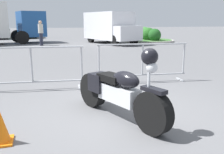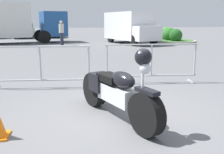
{
  "view_description": "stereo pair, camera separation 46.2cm",
  "coord_description": "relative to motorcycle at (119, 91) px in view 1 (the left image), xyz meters",
  "views": [
    {
      "loc": [
        -1.33,
        -4.17,
        1.67
      ],
      "look_at": [
        -0.04,
        0.15,
        0.65
      ],
      "focal_mm": 40.0,
      "sensor_mm": 36.0,
      "label": 1
    },
    {
      "loc": [
        -0.88,
        -4.28,
        1.67
      ],
      "look_at": [
        -0.04,
        0.15,
        0.65
      ],
      "focal_mm": 40.0,
      "sensor_mm": 36.0,
      "label": 2
    }
  ],
  "objects": [
    {
      "name": "motorcycle",
      "position": [
        0.0,
        0.0,
        0.0
      ],
      "size": [
        1.0,
        2.19,
        1.29
      ],
      "rotation": [
        0.0,
        0.0,
        -1.2
      ],
      "color": "black",
      "rests_on": "ground"
    },
    {
      "name": "pedestrian",
      "position": [
        -1.02,
        14.03,
        0.43
      ],
      "size": [
        0.48,
        0.48,
        1.69
      ],
      "rotation": [
        0.0,
        0.0,
        2.33
      ],
      "color": "#262838",
      "rests_on": "ground"
    },
    {
      "name": "parked_car_green",
      "position": [
        -2.12,
        22.82,
        0.19
      ],
      "size": [
        1.73,
        4.02,
        1.35
      ],
      "rotation": [
        0.0,
        0.0,
        1.6
      ],
      "color": "#236B38",
      "rests_on": "ground"
    },
    {
      "name": "ground_plane",
      "position": [
        0.04,
        0.25,
        -0.49
      ],
      "size": [
        120.0,
        120.0,
        0.0
      ],
      "primitive_type": "plane",
      "color": "#5B5B5E"
    },
    {
      "name": "planter_island",
      "position": [
        7.57,
        15.19,
        -0.09
      ],
      "size": [
        4.18,
        4.18,
        1.18
      ],
      "color": "#ADA89E",
      "rests_on": "ground"
    },
    {
      "name": "crowd_barrier_near",
      "position": [
        -1.46,
        2.35,
        0.07
      ],
      "size": [
        2.51,
        0.71,
        1.07
      ],
      "rotation": [
        0.0,
        0.0,
        -0.12
      ],
      "color": "#9EA0A5",
      "rests_on": "ground"
    },
    {
      "name": "crowd_barrier_far",
      "position": [
        1.46,
        2.35,
        0.07
      ],
      "size": [
        2.51,
        0.71,
        1.07
      ],
      "rotation": [
        0.0,
        0.0,
        -0.12
      ],
      "color": "#9EA0A5",
      "rests_on": "ground"
    },
    {
      "name": "delivery_van",
      "position": [
        4.01,
        14.43,
        0.75
      ],
      "size": [
        3.35,
        5.35,
        2.31
      ],
      "rotation": [
        0.0,
        0.0,
        -1.27
      ],
      "color": "silver",
      "rests_on": "ground"
    }
  ]
}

